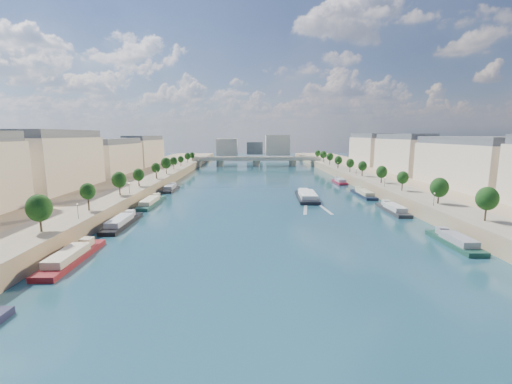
{
  "coord_description": "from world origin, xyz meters",
  "views": [
    {
      "loc": [
        -6.33,
        -60.72,
        27.57
      ],
      "look_at": [
        -3.66,
        73.06,
        5.0
      ],
      "focal_mm": 24.0,
      "sensor_mm": 36.0,
      "label": 1
    }
  ],
  "objects": [
    {
      "name": "buildings_right",
      "position": [
        85.0,
        112.0,
        16.45
      ],
      "size": [
        16.0,
        226.0,
        23.2
      ],
      "color": "beige",
      "rests_on": "ground"
    },
    {
      "name": "quay_left",
      "position": [
        -72.0,
        100.0,
        2.5
      ],
      "size": [
        44.0,
        520.0,
        5.0
      ],
      "primitive_type": "cube",
      "color": "#9E8460",
      "rests_on": "ground"
    },
    {
      "name": "ground",
      "position": [
        0.0,
        100.0,
        0.0
      ],
      "size": [
        700.0,
        700.0,
        0.0
      ],
      "primitive_type": "plane",
      "color": "#0D343D",
      "rests_on": "ground"
    },
    {
      "name": "quay_right",
      "position": [
        72.0,
        100.0,
        2.5
      ],
      "size": [
        44.0,
        520.0,
        5.0
      ],
      "primitive_type": "cube",
      "color": "#9E8460",
      "rests_on": "ground"
    },
    {
      "name": "wake",
      "position": [
        18.52,
        67.57,
        0.02
      ],
      "size": [
        10.75,
        26.02,
        0.04
      ],
      "color": "silver",
      "rests_on": "ground"
    },
    {
      "name": "trees_right",
      "position": [
        55.0,
        110.0,
        10.48
      ],
      "size": [
        4.8,
        268.8,
        8.26
      ],
      "color": "#382B1E",
      "rests_on": "ground"
    },
    {
      "name": "skyline",
      "position": [
        3.19,
        319.52,
        14.66
      ],
      "size": [
        79.0,
        42.0,
        22.0
      ],
      "color": "beige",
      "rests_on": "ground"
    },
    {
      "name": "lamps_left",
      "position": [
        -52.5,
        90.0,
        7.78
      ],
      "size": [
        0.36,
        200.36,
        4.28
      ],
      "color": "black",
      "rests_on": "ground"
    },
    {
      "name": "moored_barges_left",
      "position": [
        -45.5,
        42.69,
        0.84
      ],
      "size": [
        5.0,
        150.48,
        3.6
      ],
      "color": "#191A37",
      "rests_on": "ground"
    },
    {
      "name": "pave_right",
      "position": [
        57.0,
        100.0,
        5.05
      ],
      "size": [
        14.0,
        520.0,
        0.1
      ],
      "primitive_type": "cube",
      "color": "gray",
      "rests_on": "quay_right"
    },
    {
      "name": "trees_left",
      "position": [
        -55.0,
        102.0,
        10.48
      ],
      "size": [
        4.8,
        268.8,
        8.26
      ],
      "color": "#382B1E",
      "rests_on": "ground"
    },
    {
      "name": "buildings_left",
      "position": [
        -85.0,
        112.0,
        16.45
      ],
      "size": [
        16.0,
        226.0,
        23.2
      ],
      "color": "beige",
      "rests_on": "ground"
    },
    {
      "name": "pave_left",
      "position": [
        -57.0,
        100.0,
        5.05
      ],
      "size": [
        14.0,
        520.0,
        0.1
      ],
      "primitive_type": "cube",
      "color": "gray",
      "rests_on": "quay_left"
    },
    {
      "name": "lamps_right",
      "position": [
        52.5,
        105.0,
        7.78
      ],
      "size": [
        0.36,
        200.36,
        4.28
      ],
      "color": "black",
      "rests_on": "ground"
    },
    {
      "name": "bridge",
      "position": [
        0.0,
        241.12,
        5.08
      ],
      "size": [
        112.0,
        12.0,
        8.15
      ],
      "color": "#C1B79E",
      "rests_on": "ground"
    },
    {
      "name": "tour_barge",
      "position": [
        18.52,
        84.17,
        1.07
      ],
      "size": [
        9.53,
        28.51,
        3.82
      ],
      "rotation": [
        0.0,
        0.0,
        -0.05
      ],
      "color": "black",
      "rests_on": "ground"
    },
    {
      "name": "moored_barges_right",
      "position": [
        45.5,
        56.08,
        0.84
      ],
      "size": [
        5.0,
        168.51,
        3.6
      ],
      "color": "black",
      "rests_on": "ground"
    }
  ]
}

